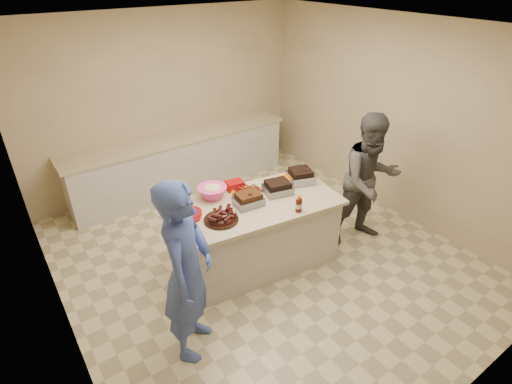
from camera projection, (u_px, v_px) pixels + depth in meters
room at (261, 256)px, 5.06m from camera, size 4.50×5.00×2.70m
back_counter at (181, 162)px, 6.39m from camera, size 3.60×0.64×0.90m
island at (258, 261)px, 4.97m from camera, size 1.95×1.20×0.87m
rib_platter at (221, 220)px, 4.20m from camera, size 0.39×0.39×0.15m
pulled_pork_tray at (249, 205)px, 4.47m from camera, size 0.33×0.26×0.09m
brisket_tray at (277, 193)px, 4.70m from camera, size 0.36×0.32×0.09m
roasting_pan at (300, 182)px, 4.94m from camera, size 0.37×0.37×0.12m
coleslaw_bowl at (213, 197)px, 4.61m from camera, size 0.38×0.38×0.23m
sausage_plate at (250, 192)px, 4.72m from camera, size 0.30×0.30×0.04m
mac_cheese_dish at (290, 181)px, 4.95m from camera, size 0.30×0.24×0.07m
bbq_bottle_a at (299, 211)px, 4.36m from camera, size 0.07×0.07×0.19m
bbq_bottle_b at (298, 211)px, 4.35m from camera, size 0.07×0.07×0.18m
mustard_bottle at (233, 199)px, 4.58m from camera, size 0.05×0.05×0.12m
sauce_bowl at (252, 198)px, 4.61m from camera, size 0.13×0.05×0.12m
plate_stack_large at (190, 215)px, 4.30m from camera, size 0.30×0.30×0.03m
plate_stack_small at (193, 219)px, 4.23m from camera, size 0.19×0.19×0.02m
plastic_cup at (179, 203)px, 4.50m from camera, size 0.10×0.09×0.09m
basket_stack at (235, 189)px, 4.78m from camera, size 0.22×0.18×0.10m
guest_blue at (195, 343)px, 3.91m from camera, size 1.76×1.71×0.43m
guest_gray at (360, 236)px, 5.41m from camera, size 1.30×1.90×0.66m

